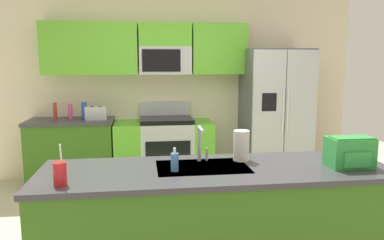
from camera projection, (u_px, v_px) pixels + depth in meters
ground_plane at (200, 237)px, 3.59m from camera, size 9.00×9.00×0.00m
kitchen_wall_unit at (168, 76)px, 5.39m from camera, size 5.20×0.43×2.60m
back_counter at (72, 152)px, 5.09m from camera, size 1.14×0.63×0.90m
range_oven at (164, 150)px, 5.26m from camera, size 1.36×0.61×1.10m
refrigerator at (275, 115)px, 5.33m from camera, size 0.90×0.76×1.85m
island_counter at (216, 225)px, 2.80m from camera, size 2.58×0.81×0.90m
toaster at (96, 113)px, 5.00m from camera, size 0.28×0.16×0.18m
pepper_mill at (55, 111)px, 4.98m from camera, size 0.05×0.05×0.23m
bottle_blue at (84, 111)px, 5.07m from camera, size 0.07×0.07×0.23m
bottle_pink at (70, 111)px, 5.06m from camera, size 0.06×0.06×0.21m
sink_faucet at (200, 141)px, 2.88m from camera, size 0.08×0.21×0.28m
drink_cup_red at (60, 174)px, 2.34m from camera, size 0.08×0.08×0.27m
soap_dispenser at (175, 162)px, 2.65m from camera, size 0.06×0.06×0.17m
paper_towel_roll at (241, 146)px, 2.93m from camera, size 0.12×0.12×0.24m
backpack at (350, 152)px, 2.75m from camera, size 0.32×0.22×0.23m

